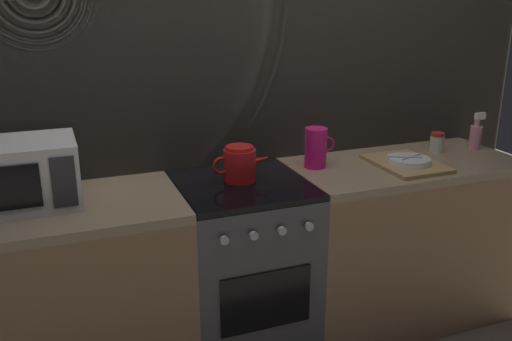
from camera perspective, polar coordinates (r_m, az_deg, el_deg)
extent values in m
cube|color=#A39989|center=(2.76, -3.81, 6.75)|extent=(3.60, 0.05, 2.40)
cube|color=beige|center=(2.74, -3.67, 6.67)|extent=(3.58, 0.01, 2.39)
cube|color=#997251|center=(2.61, -20.84, -13.36)|extent=(1.20, 0.60, 0.86)
cube|color=#9E8466|center=(2.42, -22.03, -4.16)|extent=(1.20, 0.60, 0.04)
cube|color=#4C4C51|center=(2.73, -1.38, -10.50)|extent=(0.60, 0.60, 0.87)
cube|color=black|center=(2.54, -1.45, -1.57)|extent=(0.59, 0.59, 0.03)
cube|color=black|center=(2.47, 1.09, -13.36)|extent=(0.42, 0.01, 0.28)
cylinder|color=#B7B7BC|center=(2.25, -3.31, -7.24)|extent=(0.04, 0.02, 0.04)
cylinder|color=#B7B7BC|center=(2.29, -0.24, -6.76)|extent=(0.04, 0.02, 0.04)
cylinder|color=#B7B7BC|center=(2.33, 2.71, -6.27)|extent=(0.04, 0.02, 0.04)
cylinder|color=#B7B7BC|center=(2.38, 5.54, -5.79)|extent=(0.04, 0.02, 0.04)
cube|color=#997251|center=(3.12, 14.52, -7.39)|extent=(1.20, 0.60, 0.86)
cube|color=#9E8466|center=(2.95, 15.20, 0.52)|extent=(1.20, 0.60, 0.04)
cube|color=white|center=(2.43, -23.37, -0.32)|extent=(0.46, 0.34, 0.27)
cube|color=black|center=(2.27, -24.85, -1.78)|extent=(0.28, 0.01, 0.17)
cube|color=#333338|center=(2.26, -19.29, -1.15)|extent=(0.09, 0.01, 0.21)
cylinder|color=red|center=(2.54, -1.81, 0.55)|extent=(0.15, 0.15, 0.15)
cylinder|color=red|center=(2.52, -1.82, 2.36)|extent=(0.13, 0.13, 0.02)
cone|color=red|center=(2.57, 0.50, 1.14)|extent=(0.10, 0.04, 0.05)
torus|color=red|center=(2.51, -3.64, 0.51)|extent=(0.08, 0.01, 0.08)
cylinder|color=#E5197A|center=(2.75, 6.21, 2.36)|extent=(0.11, 0.11, 0.20)
torus|color=#E5197A|center=(2.78, 7.44, 2.69)|extent=(0.08, 0.01, 0.08)
cube|color=tan|center=(2.88, 15.27, 0.68)|extent=(0.30, 0.40, 0.02)
cylinder|color=white|center=(2.86, 15.53, 0.90)|extent=(0.22, 0.22, 0.01)
cylinder|color=white|center=(2.86, 15.55, 1.16)|extent=(0.21, 0.21, 0.01)
cylinder|color=silver|center=(2.86, 15.90, 1.41)|extent=(0.16, 0.07, 0.01)
cube|color=silver|center=(2.85, 15.13, 1.39)|extent=(0.16, 0.09, 0.00)
cylinder|color=silver|center=(3.18, 18.25, 2.65)|extent=(0.08, 0.08, 0.08)
cylinder|color=red|center=(3.17, 18.34, 3.57)|extent=(0.07, 0.07, 0.02)
cylinder|color=pink|center=(3.30, 21.78, 3.21)|extent=(0.06, 0.06, 0.13)
cylinder|color=pink|center=(3.28, 21.96, 4.64)|extent=(0.03, 0.03, 0.04)
cube|color=white|center=(3.28, 22.22, 5.25)|extent=(0.06, 0.02, 0.04)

